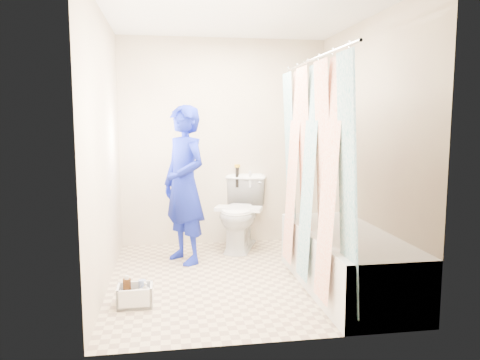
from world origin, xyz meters
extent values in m
plane|color=tan|center=(0.00, 0.00, 0.00)|extent=(2.60, 2.60, 0.00)
cube|color=white|center=(0.00, 0.00, 2.40)|extent=(2.40, 2.60, 0.02)
cube|color=beige|center=(0.00, 1.30, 1.20)|extent=(2.40, 0.02, 2.40)
cube|color=beige|center=(0.00, -1.30, 1.20)|extent=(2.40, 0.02, 2.40)
cube|color=beige|center=(-1.20, 0.00, 1.20)|extent=(0.02, 2.60, 2.40)
cube|color=beige|center=(1.20, 0.00, 1.20)|extent=(0.02, 2.60, 2.40)
cube|color=silver|center=(0.85, -0.43, 0.25)|extent=(0.70, 1.75, 0.50)
cube|color=white|center=(0.85, -0.43, 0.46)|extent=(0.58, 1.63, 0.06)
cylinder|color=silver|center=(0.52, -0.43, 1.95)|extent=(0.02, 1.90, 0.02)
cube|color=white|center=(0.52, -0.43, 1.02)|extent=(0.06, 1.75, 1.80)
imported|color=white|center=(0.16, 1.00, 0.41)|extent=(0.72, 0.92, 0.83)
cube|color=white|center=(0.11, 0.87, 0.49)|extent=(0.55, 0.39, 0.04)
cylinder|color=black|center=(0.15, 1.24, 0.80)|extent=(0.04, 0.04, 0.24)
cylinder|color=gold|center=(0.15, 1.24, 0.93)|extent=(0.07, 0.07, 0.03)
cylinder|color=silver|center=(0.30, 1.18, 0.77)|extent=(0.03, 0.03, 0.20)
imported|color=#1034A4|center=(-0.49, 0.59, 0.81)|extent=(0.64, 0.70, 1.61)
cube|color=silver|center=(-0.94, -0.53, 0.01)|extent=(0.27, 0.22, 0.03)
cube|color=silver|center=(-1.07, -0.53, 0.08)|extent=(0.02, 0.22, 0.16)
cube|color=silver|center=(-0.81, -0.53, 0.08)|extent=(0.02, 0.22, 0.16)
cube|color=silver|center=(-0.94, -0.63, 0.08)|extent=(0.27, 0.02, 0.16)
cube|color=silver|center=(-0.94, -0.43, 0.08)|extent=(0.27, 0.02, 0.16)
cylinder|color=#3E210C|center=(-1.00, -0.49, 0.12)|extent=(0.06, 0.06, 0.18)
cylinder|color=silver|center=(-0.88, -0.48, 0.11)|extent=(0.06, 0.06, 0.16)
cylinder|color=beige|center=(-0.92, -0.57, 0.09)|extent=(0.04, 0.04, 0.12)
cylinder|color=#3E210C|center=(-1.00, -0.58, 0.05)|extent=(0.05, 0.05, 0.05)
cylinder|color=gold|center=(-1.00, -0.58, 0.09)|extent=(0.06, 0.06, 0.01)
imported|color=silver|center=(-0.86, -0.56, 0.11)|extent=(0.10, 0.10, 0.17)
camera|label=1|loc=(-0.67, -4.17, 1.46)|focal=35.00mm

